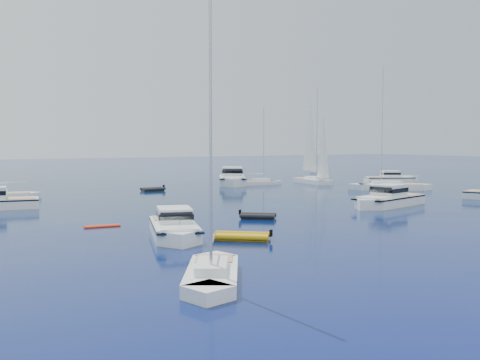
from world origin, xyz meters
The scene contains 14 objects.
ground centered at (0.00, 0.00, 0.00)m, with size 400.00×400.00×0.00m, color #09115E.
motor_cruiser_left centered at (-15.81, 7.72, 0.00)m, with size 2.97×9.72×2.55m, color white, non-canonical shape.
motor_cruiser_centre centered at (10.39, 13.11, 0.00)m, with size 3.29×10.77×2.83m, color white, non-canonical shape.
motor_cruiser_far_r centered at (36.63, 37.22, 0.00)m, with size 2.81×9.18×2.41m, color white, non-canonical shape.
motor_cruiser_distant centered at (12.39, 46.93, 0.00)m, with size 3.98×13.02×3.42m, color silver, non-canonical shape.
sailboat_fore centered at (-19.58, -4.37, 0.00)m, with size 2.34×8.99×13.22m, color white, non-canonical shape.
sailboat_mid_r centered at (25.64, 27.15, 0.00)m, with size 3.09×11.90×17.50m, color white, non-canonical shape.
sailboat_centre centered at (15.42, 44.11, 0.00)m, with size 2.17×8.33×12.24m, color silver, non-canonical shape.
sailboat_sails_r centered at (24.37, 42.13, 0.00)m, with size 2.75×10.57×15.54m, color white, non-canonical shape.
sailboat_sails_far centered at (45.90, 67.32, 0.00)m, with size 2.70×10.38×15.26m, color white, non-canonical shape.
tender_yellow centered at (-12.59, 4.28, 0.00)m, with size 2.15×3.97×0.95m, color #CC970C, non-canonical shape.
tender_grey_near centered at (-5.90, 12.29, 0.00)m, with size 1.76×3.11×0.95m, color black, non-canonical shape.
tender_grey_far centered at (-2.67, 42.44, 0.00)m, with size 1.82×3.24×0.95m, color black, non-canonical shape.
kayak_orange centered at (-18.61, 14.71, 0.00)m, with size 0.56×2.72×0.30m, color red, non-canonical shape.
Camera 1 is at (-32.07, -26.94, 6.45)m, focal length 42.04 mm.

